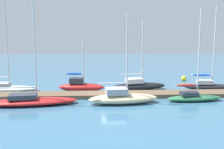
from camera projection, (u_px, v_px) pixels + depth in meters
name	position (u px, v px, depth m)	size (l,w,h in m)	color
ground_plane	(113.00, 96.00, 27.41)	(120.00, 120.00, 0.00)	#386684
dock_pier	(113.00, 95.00, 27.38)	(26.97, 2.37, 0.39)	brown
sailboat_0	(6.00, 87.00, 29.90)	(7.39, 2.20, 10.70)	white
sailboat_1	(31.00, 100.00, 24.01)	(8.27, 3.08, 10.01)	#B21E1E
sailboat_2	(81.00, 86.00, 29.77)	(5.27, 2.07, 8.58)	#B21E1E
sailboat_3	(123.00, 97.00, 24.56)	(6.67, 2.74, 8.26)	beige
sailboat_4	(139.00, 85.00, 30.63)	(6.50, 2.85, 8.10)	black
sailboat_5	(193.00, 96.00, 25.41)	(5.47, 1.80, 8.74)	#2D7047
sailboat_6	(209.00, 85.00, 30.53)	(5.92, 2.31, 9.49)	black
mooring_buoy_yellow	(184.00, 78.00, 36.47)	(0.71, 0.71, 0.71)	yellow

